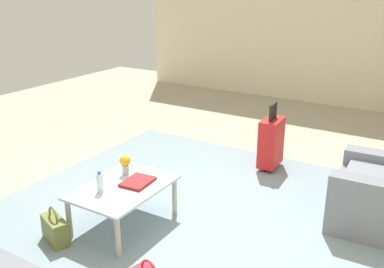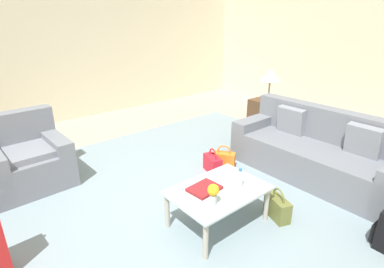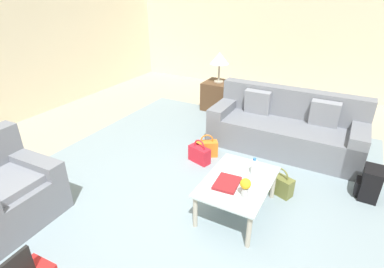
{
  "view_description": "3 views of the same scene",
  "coord_description": "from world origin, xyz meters",
  "px_view_note": "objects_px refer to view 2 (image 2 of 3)",
  "views": [
    {
      "loc": [
        3.17,
        1.95,
        2.23
      ],
      "look_at": [
        -0.2,
        -0.1,
        0.83
      ],
      "focal_mm": 40.0,
      "sensor_mm": 36.0,
      "label": 1
    },
    {
      "loc": [
        -1.48,
        -2.34,
        2.03
      ],
      "look_at": [
        0.65,
        0.22,
        0.74
      ],
      "focal_mm": 28.0,
      "sensor_mm": 36.0,
      "label": 2
    },
    {
      "loc": [
        -2.18,
        -1.35,
        2.29
      ],
      "look_at": [
        0.57,
        0.16,
        0.74
      ],
      "focal_mm": 28.0,
      "sensor_mm": 36.0,
      "label": 3
    }
  ],
  "objects_px": {
    "handbag_olive": "(277,207)",
    "handbag_orange": "(224,160)",
    "armchair": "(27,162)",
    "flower_vase": "(213,192)",
    "water_bottle": "(240,178)",
    "table_lamp": "(270,76)",
    "coffee_table": "(218,194)",
    "couch": "(318,154)",
    "handbag_red": "(213,164)",
    "coffee_table_book": "(204,189)",
    "side_table": "(267,114)"
  },
  "relations": [
    {
      "from": "armchair",
      "to": "flower_vase",
      "type": "height_order",
      "value": "armchair"
    },
    {
      "from": "water_bottle",
      "to": "handbag_orange",
      "type": "bearing_deg",
      "value": 51.62
    },
    {
      "from": "coffee_table",
      "to": "handbag_red",
      "type": "distance_m",
      "value": 1.15
    },
    {
      "from": "coffee_table_book",
      "to": "handbag_olive",
      "type": "distance_m",
      "value": 0.86
    },
    {
      "from": "coffee_table_book",
      "to": "handbag_olive",
      "type": "xyz_separation_m",
      "value": [
        0.68,
        -0.42,
        -0.3
      ]
    },
    {
      "from": "coffee_table_book",
      "to": "handbag_red",
      "type": "distance_m",
      "value": 1.19
    },
    {
      "from": "handbag_red",
      "to": "handbag_orange",
      "type": "bearing_deg",
      "value": -4.13
    },
    {
      "from": "coffee_table",
      "to": "handbag_orange",
      "type": "height_order",
      "value": "coffee_table"
    },
    {
      "from": "handbag_olive",
      "to": "handbag_orange",
      "type": "distance_m",
      "value": 1.24
    },
    {
      "from": "coffee_table_book",
      "to": "handbag_orange",
      "type": "height_order",
      "value": "coffee_table_book"
    },
    {
      "from": "couch",
      "to": "coffee_table_book",
      "type": "distance_m",
      "value": 1.93
    },
    {
      "from": "side_table",
      "to": "handbag_red",
      "type": "bearing_deg",
      "value": -162.58
    },
    {
      "from": "couch",
      "to": "water_bottle",
      "type": "distance_m",
      "value": 1.61
    },
    {
      "from": "armchair",
      "to": "coffee_table",
      "type": "xyz_separation_m",
      "value": [
        1.3,
        -2.17,
        0.06
      ]
    },
    {
      "from": "handbag_olive",
      "to": "couch",
      "type": "bearing_deg",
      "value": 11.2
    },
    {
      "from": "coffee_table",
      "to": "table_lamp",
      "type": "distance_m",
      "value": 3.25
    },
    {
      "from": "handbag_red",
      "to": "handbag_orange",
      "type": "distance_m",
      "value": 0.21
    },
    {
      "from": "side_table",
      "to": "handbag_red",
      "type": "distance_m",
      "value": 2.17
    },
    {
      "from": "couch",
      "to": "handbag_red",
      "type": "height_order",
      "value": "couch"
    },
    {
      "from": "flower_vase",
      "to": "table_lamp",
      "type": "relative_size",
      "value": 0.35
    },
    {
      "from": "couch",
      "to": "handbag_olive",
      "type": "relative_size",
      "value": 6.22
    },
    {
      "from": "couch",
      "to": "handbag_orange",
      "type": "height_order",
      "value": "couch"
    },
    {
      "from": "couch",
      "to": "armchair",
      "type": "distance_m",
      "value": 3.84
    },
    {
      "from": "side_table",
      "to": "armchair",
      "type": "bearing_deg",
      "value": 170.71
    },
    {
      "from": "handbag_olive",
      "to": "handbag_orange",
      "type": "height_order",
      "value": "same"
    },
    {
      "from": "armchair",
      "to": "coffee_table",
      "type": "relative_size",
      "value": 0.98
    },
    {
      "from": "couch",
      "to": "side_table",
      "type": "height_order",
      "value": "couch"
    },
    {
      "from": "side_table",
      "to": "table_lamp",
      "type": "xyz_separation_m",
      "value": [
        0.0,
        0.0,
        0.75
      ]
    },
    {
      "from": "water_bottle",
      "to": "side_table",
      "type": "distance_m",
      "value": 3.06
    },
    {
      "from": "handbag_orange",
      "to": "flower_vase",
      "type": "bearing_deg",
      "value": -139.65
    },
    {
      "from": "coffee_table_book",
      "to": "handbag_orange",
      "type": "distance_m",
      "value": 1.34
    },
    {
      "from": "water_bottle",
      "to": "side_table",
      "type": "height_order",
      "value": "water_bottle"
    },
    {
      "from": "coffee_table",
      "to": "coffee_table_book",
      "type": "distance_m",
      "value": 0.16
    },
    {
      "from": "couch",
      "to": "side_table",
      "type": "bearing_deg",
      "value": 57.82
    },
    {
      "from": "handbag_red",
      "to": "armchair",
      "type": "bearing_deg",
      "value": 147.13
    },
    {
      "from": "handbag_red",
      "to": "handbag_olive",
      "type": "xyz_separation_m",
      "value": [
        -0.18,
        -1.2,
        0.0
      ]
    },
    {
      "from": "coffee_table",
      "to": "water_bottle",
      "type": "relative_size",
      "value": 4.76
    },
    {
      "from": "handbag_red",
      "to": "table_lamp",
      "type": "bearing_deg",
      "value": 17.42
    },
    {
      "from": "armchair",
      "to": "handbag_olive",
      "type": "xyz_separation_m",
      "value": [
        1.86,
        -2.52,
        -0.18
      ]
    },
    {
      "from": "water_bottle",
      "to": "flower_vase",
      "type": "height_order",
      "value": "flower_vase"
    },
    {
      "from": "armchair",
      "to": "table_lamp",
      "type": "relative_size",
      "value": 1.62
    },
    {
      "from": "handbag_orange",
      "to": "coffee_table_book",
      "type": "bearing_deg",
      "value": -144.51
    },
    {
      "from": "water_bottle",
      "to": "couch",
      "type": "bearing_deg",
      "value": 0.0
    },
    {
      "from": "water_bottle",
      "to": "handbag_red",
      "type": "xyz_separation_m",
      "value": [
        0.54,
        0.95,
        -0.38
      ]
    },
    {
      "from": "table_lamp",
      "to": "handbag_red",
      "type": "xyz_separation_m",
      "value": [
        -2.06,
        -0.65,
        -0.9
      ]
    },
    {
      "from": "couch",
      "to": "coffee_table",
      "type": "distance_m",
      "value": 1.8
    },
    {
      "from": "couch",
      "to": "side_table",
      "type": "xyz_separation_m",
      "value": [
        1.01,
        1.6,
        -0.02
      ]
    },
    {
      "from": "armchair",
      "to": "water_bottle",
      "type": "relative_size",
      "value": 4.67
    },
    {
      "from": "flower_vase",
      "to": "handbag_olive",
      "type": "height_order",
      "value": "flower_vase"
    },
    {
      "from": "water_bottle",
      "to": "table_lamp",
      "type": "bearing_deg",
      "value": 31.61
    }
  ]
}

